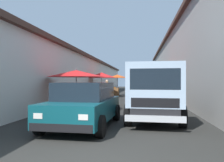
{
  "coord_description": "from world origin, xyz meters",
  "views": [
    {
      "loc": [
        -3.69,
        -1.11,
        1.49
      ],
      "look_at": [
        8.62,
        0.51,
        1.5
      ],
      "focal_mm": 35.95,
      "sensor_mm": 36.0,
      "label": 1
    }
  ],
  "objects": [
    {
      "name": "fruit_stall_far_right",
      "position": [
        9.84,
        -1.37,
        1.75
      ],
      "size": [
        2.33,
        2.33,
        2.33
      ],
      "color": "#9E9EA3",
      "rests_on": "ground"
    },
    {
      "name": "hatchback_car",
      "position": [
        3.54,
        0.76,
        0.74
      ],
      "size": [
        3.99,
        2.08,
        1.45
      ],
      "color": "#0F4C56",
      "rests_on": "ground"
    },
    {
      "name": "parked_scooter",
      "position": [
        12.67,
        2.82,
        0.45
      ],
      "size": [
        1.69,
        0.44,
        1.14
      ],
      "color": "black",
      "rests_on": "ground"
    },
    {
      "name": "fruit_stall_near_right",
      "position": [
        16.6,
        2.55,
        1.87
      ],
      "size": [
        2.61,
        2.61,
        2.37
      ],
      "color": "#9E9EA3",
      "rests_on": "ground"
    },
    {
      "name": "ground",
      "position": [
        13.5,
        0.0,
        0.0
      ],
      "size": [
        90.0,
        90.0,
        0.0
      ],
      "primitive_type": "plane",
      "color": "#282826"
    },
    {
      "name": "fruit_stall_mid_lane",
      "position": [
        7.01,
        2.06,
        1.69
      ],
      "size": [
        2.84,
        2.84,
        2.11
      ],
      "color": "#9E9EA3",
      "rests_on": "ground"
    },
    {
      "name": "fruit_stall_far_left",
      "position": [
        19.09,
        1.36,
        1.59
      ],
      "size": [
        2.11,
        2.11,
        2.23
      ],
      "color": "#9E9EA3",
      "rests_on": "ground"
    },
    {
      "name": "building_right_concrete",
      "position": [
        15.75,
        -7.03,
        2.86
      ],
      "size": [
        49.8,
        7.5,
        5.71
      ],
      "color": "gray",
      "rests_on": "ground"
    },
    {
      "name": "delivery_truck",
      "position": [
        4.42,
        -1.58,
        1.04
      ],
      "size": [
        5.0,
        2.17,
        2.08
      ],
      "color": "black",
      "rests_on": "ground"
    },
    {
      "name": "vendor_by_crates",
      "position": [
        12.72,
        1.43,
        0.93
      ],
      "size": [
        0.57,
        0.4,
        1.61
      ],
      "color": "navy",
      "rests_on": "ground"
    },
    {
      "name": "fruit_stall_near_left",
      "position": [
        14.73,
        -1.92,
        1.8
      ],
      "size": [
        2.71,
        2.71,
        2.31
      ],
      "color": "#9E9EA3",
      "rests_on": "ground"
    },
    {
      "name": "building_left_whitewash",
      "position": [
        15.75,
        7.03,
        1.9
      ],
      "size": [
        49.8,
        7.5,
        3.79
      ],
      "color": "silver",
      "rests_on": "ground"
    }
  ]
}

